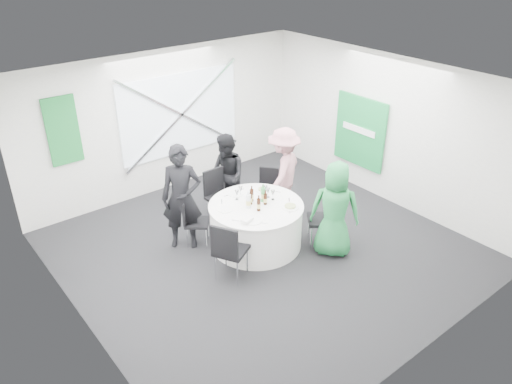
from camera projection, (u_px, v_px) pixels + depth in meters
floor at (263, 249)px, 8.33m from camera, size 6.00×6.00×0.00m
ceiling at (265, 84)px, 7.01m from camera, size 6.00×6.00×0.00m
wall_back at (167, 121)px, 9.74m from camera, size 6.00×0.00×6.00m
wall_front at (434, 265)px, 5.60m from camera, size 6.00×0.00×6.00m
wall_left at (73, 242)px, 6.02m from camera, size 0.00×6.00×6.00m
wall_right at (388, 130)px, 9.33m from camera, size 0.00×6.00×6.00m
window_panel at (180, 114)px, 9.83m from camera, size 2.60×0.03×1.60m
window_brace_a at (182, 114)px, 9.80m from camera, size 2.63×0.05×1.84m
window_brace_b at (182, 114)px, 9.80m from camera, size 2.63×0.05×1.84m
green_banner at (63, 131)px, 8.46m from camera, size 0.55×0.04×1.20m
green_sign at (360, 132)px, 9.80m from camera, size 0.05×1.20×1.40m
banquet_table at (256, 225)px, 8.29m from camera, size 1.56×1.56×0.76m
chair_back at (218, 192)px, 8.90m from camera, size 0.46×0.47×0.98m
chair_back_left at (192, 218)px, 8.26m from camera, size 0.54×0.54×0.85m
chair_back_right at (268, 187)px, 9.27m from camera, size 0.54×0.53×0.84m
chair_front_right at (327, 215)px, 8.20m from camera, size 0.63×0.62×0.98m
chair_front_left at (228, 248)px, 7.33m from camera, size 0.62×0.61×0.99m
person_man_back_left at (182, 198)px, 8.04m from camera, size 0.78×0.74×1.80m
person_man_back at (227, 176)px, 9.02m from camera, size 0.56×0.82×1.56m
person_woman_pink at (283, 171)px, 9.08m from camera, size 1.17×0.93×1.65m
person_woman_green at (335, 210)px, 7.88m from camera, size 0.90×0.93×1.61m
plate_back at (236, 194)px, 8.43m from camera, size 0.26×0.26×0.01m
plate_back_left at (225, 209)px, 7.97m from camera, size 0.25×0.25×0.01m
plate_back_right at (263, 190)px, 8.55m from camera, size 0.26×0.26×0.04m
plate_front_right at (290, 207)px, 8.03m from camera, size 0.28×0.28×0.04m
plate_front_left at (253, 220)px, 7.68m from camera, size 0.30×0.30×0.01m
napkin at (247, 220)px, 7.62m from camera, size 0.20×0.16×0.05m
beer_bottle_a at (251, 199)px, 8.09m from camera, size 0.06×0.06×0.25m
beer_bottle_b at (252, 195)px, 8.18m from camera, size 0.06×0.06×0.28m
beer_bottle_c at (265, 199)px, 8.09m from camera, size 0.06×0.06×0.25m
beer_bottle_d at (259, 205)px, 7.90m from camera, size 0.06×0.06×0.27m
green_water_bottle at (263, 195)px, 8.16m from camera, size 0.08×0.08×0.31m
clear_water_bottle at (248, 201)px, 7.98m from camera, size 0.08×0.08×0.29m
wine_glass_a at (241, 189)px, 8.34m from camera, size 0.07×0.07×0.17m
wine_glass_b at (268, 191)px, 8.29m from camera, size 0.07×0.07×0.17m
wine_glass_c at (273, 193)px, 8.21m from camera, size 0.07×0.07×0.17m
wine_glass_d at (266, 188)px, 8.35m from camera, size 0.07×0.07×0.17m
wine_glass_e at (237, 193)px, 8.22m from camera, size 0.07×0.07×0.17m
fork_a at (241, 190)px, 8.56m from camera, size 0.15×0.03×0.01m
knife_a at (228, 195)px, 8.40m from camera, size 0.15×0.02×0.01m
fork_b at (237, 221)px, 7.67m from camera, size 0.10×0.13×0.01m
knife_b at (263, 223)px, 7.61m from camera, size 0.12×0.12×0.01m
fork_c at (222, 202)px, 8.20m from camera, size 0.09×0.13×0.01m
knife_c at (222, 211)px, 7.93m from camera, size 0.10×0.13×0.01m
fork_d at (290, 211)px, 7.92m from camera, size 0.11×0.12×0.01m
knife_d at (289, 200)px, 8.26m from camera, size 0.11×0.13×0.01m
fork_e at (277, 192)px, 8.51m from camera, size 0.09×0.14×0.01m
knife_e at (262, 189)px, 8.61m from camera, size 0.08×0.14×0.01m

